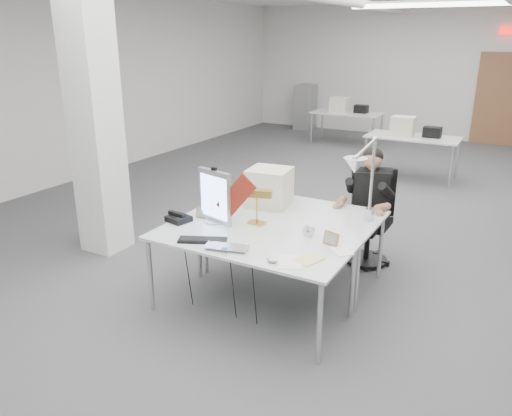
{
  "coord_description": "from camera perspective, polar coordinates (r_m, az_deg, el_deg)",
  "views": [
    {
      "loc": [
        2.04,
        -6.04,
        2.47
      ],
      "look_at": [
        -0.22,
        -2.0,
        0.86
      ],
      "focal_mm": 35.0,
      "sensor_mm": 36.0,
      "label": 1
    }
  ],
  "objects": [
    {
      "name": "desk_main",
      "position": [
        4.43,
        -0.7,
        -3.72
      ],
      "size": [
        1.8,
        0.9,
        0.02
      ],
      "primitive_type": "cube",
      "color": "silver",
      "rests_on": "room_shell"
    },
    {
      "name": "architect_lamp",
      "position": [
        4.63,
        12.27,
        3.28
      ],
      "size": [
        0.51,
        0.79,
        0.96
      ],
      "primitive_type": null,
      "rotation": [
        0.0,
        0.0,
        -0.37
      ],
      "color": "silver",
      "rests_on": "desk_second"
    },
    {
      "name": "beige_monitor",
      "position": [
        5.24,
        1.55,
        2.39
      ],
      "size": [
        0.47,
        0.45,
        0.4
      ],
      "primitive_type": "cube",
      "rotation": [
        0.0,
        0.0,
        0.12
      ],
      "color": "beige",
      "rests_on": "desk_second"
    },
    {
      "name": "picture_frame_left",
      "position": [
        4.94,
        -6.02,
        -0.5
      ],
      "size": [
        0.16,
        0.06,
        0.12
      ],
      "primitive_type": "cube",
      "rotation": [
        -0.21,
        0.0,
        0.16
      ],
      "color": "#9D7843",
      "rests_on": "desk_main"
    },
    {
      "name": "desk_second",
      "position": [
        5.18,
        4.25,
        -0.32
      ],
      "size": [
        1.8,
        0.9,
        0.02
      ],
      "primitive_type": "cube",
      "color": "silver",
      "rests_on": "room_shell"
    },
    {
      "name": "paper_stack_a",
      "position": [
        4.01,
        3.94,
        -6.14
      ],
      "size": [
        0.29,
        0.32,
        0.01
      ],
      "primitive_type": "cube",
      "rotation": [
        0.0,
        0.0,
        0.46
      ],
      "color": "white",
      "rests_on": "desk_main"
    },
    {
      "name": "picture_frame_right",
      "position": [
        4.34,
        8.58,
        -3.46
      ],
      "size": [
        0.15,
        0.07,
        0.12
      ],
      "primitive_type": "cube",
      "rotation": [
        -0.21,
        0.0,
        -0.25
      ],
      "color": "#B5794D",
      "rests_on": "desk_main"
    },
    {
      "name": "paper_stack_b",
      "position": [
        4.06,
        6.07,
        -5.85
      ],
      "size": [
        0.23,
        0.27,
        0.01
      ],
      "primitive_type": "cube",
      "rotation": [
        0.0,
        0.0,
        -0.33
      ],
      "color": "#E8DD8A",
      "rests_on": "desk_main"
    },
    {
      "name": "pennant",
      "position": [
        4.59,
        -2.31,
        1.34
      ],
      "size": [
        0.43,
        0.03,
        0.46
      ],
      "primitive_type": "cube",
      "rotation": [
        0.0,
        -0.87,
        0.03
      ],
      "color": "maroon",
      "rests_on": "monitor"
    },
    {
      "name": "bg_desk_a",
      "position": [
        9.38,
        17.51,
        7.72
      ],
      "size": [
        1.6,
        0.8,
        0.02
      ],
      "primitive_type": "cube",
      "color": "silver",
      "rests_on": "room_shell"
    },
    {
      "name": "filing_cabinet",
      "position": [
        13.97,
        5.63,
        11.43
      ],
      "size": [
        0.45,
        0.55,
        1.2
      ],
      "primitive_type": "cube",
      "color": "gray",
      "rests_on": "room_shell"
    },
    {
      "name": "mouse",
      "position": [
        3.99,
        1.89,
        -5.98
      ],
      "size": [
        0.11,
        0.08,
        0.04
      ],
      "primitive_type": "ellipsoid",
      "rotation": [
        0.0,
        0.0,
        -0.22
      ],
      "color": "#B2B2B6",
      "rests_on": "desk_main"
    },
    {
      "name": "laptop",
      "position": [
        4.18,
        -3.63,
        -4.85
      ],
      "size": [
        0.42,
        0.33,
        0.03
      ],
      "primitive_type": "imported",
      "rotation": [
        0.0,
        0.0,
        0.26
      ],
      "color": "#BBBBC0",
      "rests_on": "desk_main"
    },
    {
      "name": "keyboard",
      "position": [
        4.41,
        -6.12,
        -3.67
      ],
      "size": [
        0.44,
        0.31,
        0.02
      ],
      "primitive_type": "cube",
      "rotation": [
        0.0,
        0.0,
        0.43
      ],
      "color": "black",
      "rests_on": "desk_main"
    },
    {
      "name": "bg_desk_b",
      "position": [
        12.0,
        10.37,
        10.63
      ],
      "size": [
        1.6,
        0.8,
        0.02
      ],
      "primitive_type": "cube",
      "color": "silver",
      "rests_on": "room_shell"
    },
    {
      "name": "desk_clock",
      "position": [
        4.5,
        6.04,
        -2.62
      ],
      "size": [
        0.11,
        0.04,
        0.11
      ],
      "primitive_type": "cylinder",
      "rotation": [
        1.57,
        0.0,
        0.05
      ],
      "color": "silver",
      "rests_on": "desk_main"
    },
    {
      "name": "bankers_lamp",
      "position": [
        4.73,
        0.12,
        0.07
      ],
      "size": [
        0.31,
        0.2,
        0.33
      ],
      "primitive_type": null,
      "rotation": [
        0.0,
        0.0,
        0.34
      ],
      "color": "gold",
      "rests_on": "desk_main"
    },
    {
      "name": "monitor",
      "position": [
        4.77,
        -4.73,
        1.32
      ],
      "size": [
        0.41,
        0.14,
        0.51
      ],
      "primitive_type": "cube",
      "rotation": [
        0.0,
        0.0,
        -0.26
      ],
      "color": "#B3B4B8",
      "rests_on": "desk_main"
    },
    {
      "name": "office_chair",
      "position": [
        5.68,
        12.83,
        -0.75
      ],
      "size": [
        0.74,
        0.74,
        1.15
      ],
      "primitive_type": null,
      "rotation": [
        0.0,
        0.0,
        0.38
      ],
      "color": "black",
      "rests_on": "room_shell"
    },
    {
      "name": "desk_phone",
      "position": [
        4.89,
        -8.83,
        -1.22
      ],
      "size": [
        0.25,
        0.23,
        0.05
      ],
      "primitive_type": "cube",
      "rotation": [
        0.0,
        0.0,
        -0.23
      ],
      "color": "black",
      "rests_on": "desk_main"
    },
    {
      "name": "paper_stack_c",
      "position": [
        4.25,
        9.72,
        -4.86
      ],
      "size": [
        0.25,
        0.25,
        0.01
      ],
      "primitive_type": "cube",
      "rotation": [
        0.0,
        0.0,
        -0.76
      ],
      "color": "white",
      "rests_on": "desk_main"
    },
    {
      "name": "room_shell",
      "position": [
        6.53,
        11.36,
        12.03
      ],
      "size": [
        10.04,
        14.04,
        3.24
      ],
      "color": "#454547",
      "rests_on": "ground"
    },
    {
      "name": "seated_person",
      "position": [
        5.54,
        12.92,
        2.24
      ],
      "size": [
        0.67,
        0.74,
        0.9
      ],
      "primitive_type": null,
      "rotation": [
        0.0,
        0.0,
        0.38
      ],
      "color": "black",
      "rests_on": "office_chair"
    }
  ]
}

